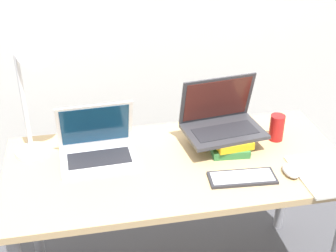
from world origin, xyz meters
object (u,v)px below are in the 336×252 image
desk_lamp (33,60)px  notepad (323,174)px  book_stack (226,138)px  laptop_left (98,147)px  mouse (291,171)px  laptop_on_books (221,120)px  wireless_keyboard (242,178)px  soda_can (277,128)px

desk_lamp → notepad: bearing=-18.5°
notepad → book_stack: bearing=136.0°
book_stack → laptop_left: bearing=178.5°
laptop_left → desk_lamp: size_ratio=0.56×
laptop_left → mouse: bearing=-20.4°
notepad → desk_lamp: 1.24m
book_stack → laptop_on_books: 0.09m
wireless_keyboard → soda_can: bearing=46.6°
book_stack → laptop_on_books: bearing=133.6°
wireless_keyboard → notepad: 0.33m
wireless_keyboard → laptop_on_books: bearing=91.1°
notepad → soda_can: soda_can is taller
laptop_left → notepad: bearing=-19.8°
wireless_keyboard → notepad: wireless_keyboard is taller
mouse → notepad: 0.13m
soda_can → book_stack: bearing=-179.4°
notepad → laptop_left: bearing=160.2°
soda_can → laptop_on_books: bearing=175.6°
book_stack → wireless_keyboard: book_stack is taller
book_stack → desk_lamp: bearing=175.3°
wireless_keyboard → notepad: bearing=-6.7°
book_stack → mouse: bearing=-54.8°
laptop_on_books → notepad: bearing=-44.2°
desk_lamp → laptop_left: bearing=-13.2°
mouse → wireless_keyboard: bearing=178.9°
laptop_left → desk_lamp: (-0.22, 0.05, 0.40)m
book_stack → laptop_on_books: size_ratio=0.73×
mouse → desk_lamp: bearing=161.1°
laptop_left → notepad: size_ratio=1.12×
desk_lamp → soda_can: bearing=-3.5°
notepad → soda_can: bearing=104.2°
wireless_keyboard → mouse: size_ratio=2.67×
laptop_left → desk_lamp: 0.45m
laptop_left → laptop_on_books: laptop_on_books is taller
book_stack → soda_can: (0.24, 0.00, 0.03)m
book_stack → mouse: 0.33m
wireless_keyboard → laptop_left: bearing=153.3°
laptop_left → mouse: 0.81m
laptop_left → notepad: (0.89, -0.32, -0.04)m
laptop_on_books → laptop_left: bearing=-179.2°
book_stack → mouse: size_ratio=2.59×
book_stack → laptop_on_books: (-0.02, 0.02, 0.08)m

